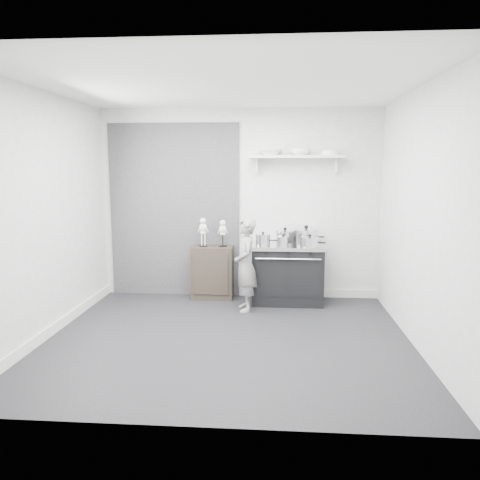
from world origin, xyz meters
name	(u,v)px	position (x,y,z in m)	size (l,w,h in m)	color
ground	(227,338)	(0.00, 0.00, 0.00)	(4.00, 4.00, 0.00)	black
room_shell	(220,189)	(-0.09, 0.15, 1.64)	(4.02, 3.62, 2.71)	#B2B2B0
wall_shelf	(296,157)	(0.80, 1.68, 2.01)	(1.30, 0.26, 0.24)	silver
stove	(287,273)	(0.69, 1.48, 0.41)	(1.02, 0.64, 0.82)	black
side_cabinet	(213,272)	(-0.37, 1.61, 0.38)	(0.58, 0.34, 0.76)	black
child	(246,265)	(0.14, 1.06, 0.61)	(0.45, 0.29, 1.23)	gray
pot_front_left	(263,240)	(0.35, 1.39, 0.90)	(0.29, 0.20, 0.19)	silver
pot_back_left	(285,237)	(0.66, 1.58, 0.91)	(0.36, 0.27, 0.22)	silver
pot_back_right	(306,236)	(0.95, 1.60, 0.92)	(0.42, 0.33, 0.26)	silver
pot_front_right	(310,242)	(0.98, 1.29, 0.89)	(0.34, 0.25, 0.18)	silver
pot_front_center	(283,241)	(0.63, 1.31, 0.89)	(0.25, 0.17, 0.16)	silver
skeleton_full	(203,230)	(-0.50, 1.61, 0.99)	(0.13, 0.09, 0.47)	beige
skeleton_torso	(223,231)	(-0.22, 1.61, 0.98)	(0.12, 0.08, 0.44)	beige
bowl_large	(270,152)	(0.44, 1.67, 2.08)	(0.32, 0.32, 0.08)	white
bowl_small	(300,152)	(0.85, 1.67, 2.08)	(0.27, 0.27, 0.08)	white
plate_stack	(331,153)	(1.26, 1.67, 2.07)	(0.25, 0.25, 0.06)	white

